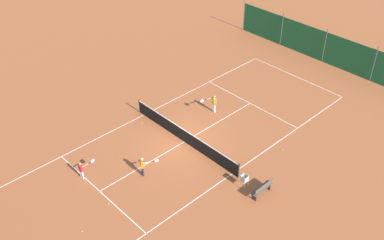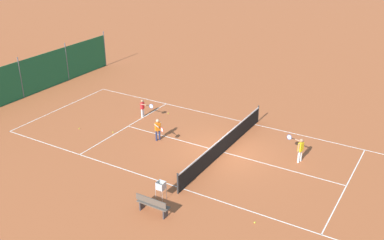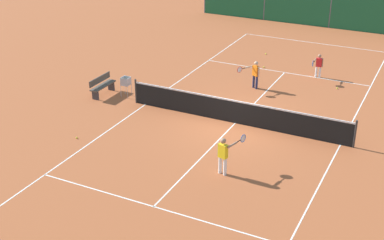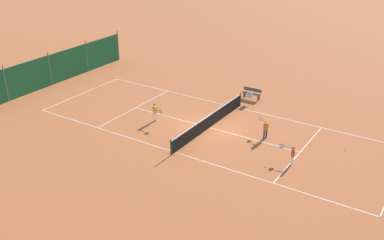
{
  "view_description": "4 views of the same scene",
  "coord_description": "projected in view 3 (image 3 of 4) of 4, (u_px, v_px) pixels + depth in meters",
  "views": [
    {
      "loc": [
        -16.47,
        15.01,
        17.73
      ],
      "look_at": [
        0.05,
        -0.71,
        1.32
      ],
      "focal_mm": 42.0,
      "sensor_mm": 36.0,
      "label": 1
    },
    {
      "loc": [
        -18.92,
        -9.28,
        11.39
      ],
      "look_at": [
        0.34,
        2.16,
        1.25
      ],
      "focal_mm": 42.0,
      "sensor_mm": 36.0,
      "label": 2
    },
    {
      "loc": [
        6.87,
        -17.71,
        9.05
      ],
      "look_at": [
        -0.93,
        -1.96,
        0.76
      ],
      "focal_mm": 50.0,
      "sensor_mm": 36.0,
      "label": 3
    },
    {
      "loc": [
        23.74,
        13.75,
        13.2
      ],
      "look_at": [
        1.79,
        -0.27,
        1.2
      ],
      "focal_mm": 42.0,
      "sensor_mm": 36.0,
      "label": 4
    }
  ],
  "objects": [
    {
      "name": "windscreen_fence_far",
      "position": [
        331.0,
        7.0,
        32.98
      ],
      "size": [
        17.28,
        0.08,
        2.9
      ],
      "color": "#1E6038",
      "rests_on": "ground"
    },
    {
      "name": "tennis_ball_far_corner",
      "position": [
        266.0,
        54.0,
        28.68
      ],
      "size": [
        0.07,
        0.07,
        0.07
      ],
      "primitive_type": "sphere",
      "color": "#CCE033",
      "rests_on": "ground"
    },
    {
      "name": "player_near_service",
      "position": [
        224.0,
        153.0,
        17.18
      ],
      "size": [
        0.65,
        1.02,
        1.31
      ],
      "color": "white",
      "rests_on": "ground"
    },
    {
      "name": "ball_hopper",
      "position": [
        126.0,
        82.0,
        23.14
      ],
      "size": [
        0.36,
        0.36,
        0.89
      ],
      "color": "#B7B7BC",
      "rests_on": "ground"
    },
    {
      "name": "tennis_ball_service_box",
      "position": [
        326.0,
        132.0,
        20.16
      ],
      "size": [
        0.07,
        0.07,
        0.07
      ],
      "primitive_type": "sphere",
      "color": "#CCE033",
      "rests_on": "ground"
    },
    {
      "name": "court_line_markings",
      "position": [
        235.0,
        123.0,
        20.97
      ],
      "size": [
        8.25,
        23.85,
        0.01
      ],
      "color": "white",
      "rests_on": "ground"
    },
    {
      "name": "tennis_ball_near_corner",
      "position": [
        264.0,
        67.0,
        26.78
      ],
      "size": [
        0.07,
        0.07,
        0.07
      ],
      "primitive_type": "sphere",
      "color": "#CCE033",
      "rests_on": "ground"
    },
    {
      "name": "player_far_service",
      "position": [
        255.0,
        73.0,
        23.97
      ],
      "size": [
        0.8,
        0.92,
        1.28
      ],
      "color": "#23284C",
      "rests_on": "ground"
    },
    {
      "name": "tennis_ball_by_net_left",
      "position": [
        77.0,
        138.0,
        19.75
      ],
      "size": [
        0.07,
        0.07,
        0.07
      ],
      "primitive_type": "sphere",
      "color": "#CCE033",
      "rests_on": "ground"
    },
    {
      "name": "player_far_baseline",
      "position": [
        318.0,
        64.0,
        25.27
      ],
      "size": [
        0.39,
        0.98,
        1.14
      ],
      "color": "white",
      "rests_on": "ground"
    },
    {
      "name": "tennis_ball_by_net_right",
      "position": [
        337.0,
        88.0,
        24.2
      ],
      "size": [
        0.07,
        0.07,
        0.07
      ],
      "primitive_type": "sphere",
      "color": "#CCE033",
      "rests_on": "ground"
    },
    {
      "name": "courtside_bench",
      "position": [
        102.0,
        85.0,
        23.41
      ],
      "size": [
        0.36,
        1.5,
        0.84
      ],
      "color": "#51473D",
      "rests_on": "ground"
    },
    {
      "name": "ground_plane",
      "position": [
        235.0,
        123.0,
        20.97
      ],
      "size": [
        600.0,
        600.0,
        0.0
      ],
      "primitive_type": "plane",
      "color": "#A8542D"
    },
    {
      "name": "tennis_net",
      "position": [
        236.0,
        111.0,
        20.76
      ],
      "size": [
        9.18,
        0.08,
        1.06
      ],
      "color": "#2D2D2D",
      "rests_on": "ground"
    }
  ]
}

